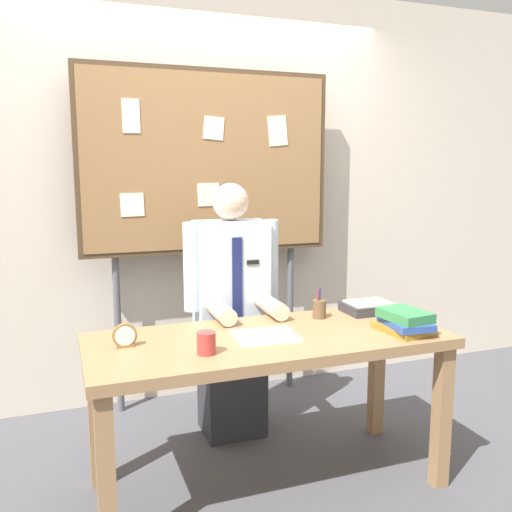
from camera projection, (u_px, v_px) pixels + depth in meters
The scene contains 11 objects.
ground_plane at pixel (268, 484), 2.67m from camera, with size 12.00×12.00×0.00m, color #4C4C51.
back_wall at pixel (200, 195), 3.63m from camera, with size 6.40×0.08×2.70m, color beige.
desk at pixel (269, 355), 2.57m from camera, with size 1.68×0.69×0.76m.
person at pixel (232, 320), 3.10m from camera, with size 0.55×0.56×1.45m.
bulletin_board at pixel (208, 166), 3.41m from camera, with size 1.60×0.09×2.13m.
book_stack at pixel (405, 322), 2.59m from camera, with size 0.22×0.29×0.11m.
open_notebook at pixel (266, 336), 2.53m from camera, with size 0.28×0.23×0.01m, color white.
desk_clock at pixel (125, 336), 2.38m from camera, with size 0.11×0.04×0.11m.
coffee_mug at pixel (206, 343), 2.29m from camera, with size 0.08×0.08×0.09m, color #B23833.
pen_holder at pixel (319, 309), 2.84m from camera, with size 0.07×0.07×0.16m.
paper_tray at pixel (368, 307), 2.96m from camera, with size 0.26×0.20×0.06m.
Camera 1 is at (-0.90, -2.29, 1.53)m, focal length 38.35 mm.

